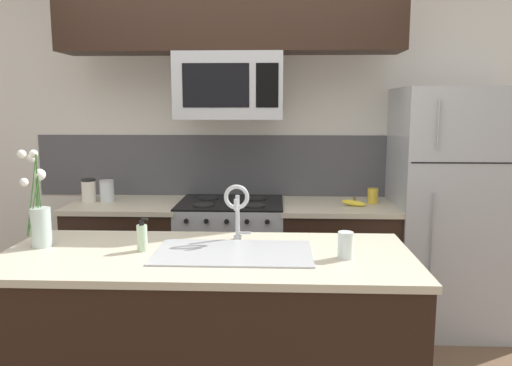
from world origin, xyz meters
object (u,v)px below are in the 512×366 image
(storage_jar_medium, at_px, (107,191))
(flower_vase, at_px, (40,218))
(banana_bunch, at_px, (354,203))
(dish_soap_bottle, at_px, (142,237))
(stove_range, at_px, (231,262))
(coffee_tin, at_px, (373,196))
(refrigerator, at_px, (453,210))
(drinking_glass, at_px, (345,245))
(sink_faucet, at_px, (237,205))
(storage_jar_tall, at_px, (89,190))
(microwave, at_px, (230,87))

(storage_jar_medium, bearing_deg, flower_vase, -86.65)
(banana_bunch, relative_size, dish_soap_bottle, 1.15)
(stove_range, height_order, banana_bunch, banana_bunch)
(banana_bunch, bearing_deg, dish_soap_bottle, -136.12)
(stove_range, relative_size, storage_jar_medium, 5.73)
(coffee_tin, height_order, flower_vase, flower_vase)
(refrigerator, relative_size, drinking_glass, 13.75)
(sink_faucet, bearing_deg, storage_jar_tall, 138.38)
(stove_range, xyz_separation_m, refrigerator, (1.62, 0.02, 0.41))
(refrigerator, xyz_separation_m, storage_jar_medium, (-2.55, 0.01, 0.12))
(storage_jar_tall, xyz_separation_m, flower_vase, (0.20, -1.20, 0.06))
(microwave, height_order, sink_faucet, microwave)
(refrigerator, bearing_deg, sink_faucet, -144.72)
(microwave, bearing_deg, storage_jar_medium, 176.66)
(drinking_glass, bearing_deg, banana_bunch, 79.51)
(banana_bunch, bearing_deg, storage_jar_tall, 177.43)
(microwave, height_order, storage_jar_tall, microwave)
(refrigerator, bearing_deg, coffee_tin, 177.02)
(storage_jar_medium, bearing_deg, banana_bunch, -2.93)
(stove_range, relative_size, drinking_glass, 7.34)
(stove_range, relative_size, dish_soap_bottle, 5.64)
(storage_jar_tall, relative_size, flower_vase, 0.35)
(storage_jar_medium, height_order, drinking_glass, storage_jar_medium)
(drinking_glass, relative_size, flower_vase, 0.26)
(microwave, bearing_deg, sink_faucet, -82.75)
(storage_jar_medium, xyz_separation_m, sink_faucet, (1.06, -1.07, 0.12))
(stove_range, bearing_deg, dish_soap_bottle, -104.79)
(flower_vase, bearing_deg, banana_bunch, 32.35)
(storage_jar_medium, height_order, banana_bunch, storage_jar_medium)
(coffee_tin, relative_size, drinking_glass, 0.87)
(storage_jar_tall, bearing_deg, flower_vase, -80.28)
(drinking_glass, distance_m, flower_vase, 1.53)
(coffee_tin, bearing_deg, drinking_glass, -105.68)
(coffee_tin, xyz_separation_m, flower_vase, (-1.90, -1.22, 0.09))
(dish_soap_bottle, bearing_deg, drinking_glass, -4.66)
(microwave, bearing_deg, banana_bunch, -2.51)
(refrigerator, height_order, drinking_glass, refrigerator)
(microwave, distance_m, storage_jar_medium, 1.20)
(microwave, height_order, banana_bunch, microwave)
(storage_jar_medium, height_order, flower_vase, flower_vase)
(sink_faucet, bearing_deg, banana_bunch, 51.98)
(refrigerator, bearing_deg, drinking_glass, -125.85)
(stove_range, xyz_separation_m, storage_jar_medium, (-0.93, 0.03, 0.53))
(banana_bunch, xyz_separation_m, flower_vase, (-1.75, -1.11, 0.12))
(banana_bunch, xyz_separation_m, coffee_tin, (0.15, 0.11, 0.03))
(microwave, relative_size, storage_jar_tall, 4.34)
(sink_faucet, relative_size, flower_vase, 0.62)
(storage_jar_tall, relative_size, coffee_tin, 1.56)
(microwave, height_order, dish_soap_bottle, microwave)
(microwave, distance_m, refrigerator, 1.84)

